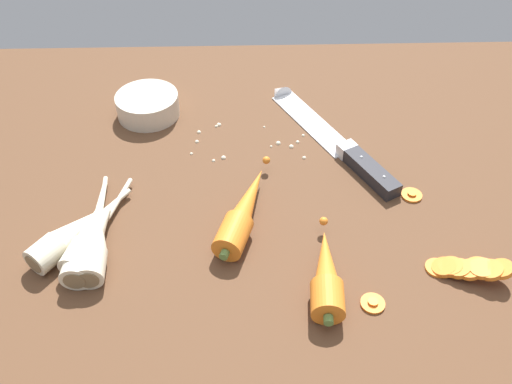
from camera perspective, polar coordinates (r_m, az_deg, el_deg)
name	(u,v)px	position (r cm, az deg, el deg)	size (l,w,h in cm)	color
ground_plane	(256,199)	(85.10, -0.04, -0.78)	(120.00, 90.00, 4.00)	brown
chefs_knife	(326,133)	(94.34, 7.29, 6.11)	(19.26, 32.23, 4.18)	silver
whole_carrot	(244,211)	(77.54, -1.30, -2.03)	(9.22, 20.29, 4.20)	orange
whole_carrot_second	(326,274)	(70.68, 7.33, -8.52)	(5.19, 17.17, 4.20)	orange
parsnip_front	(94,241)	(77.01, -16.51, -4.93)	(4.79, 20.57, 4.00)	beige
parsnip_mid_left	(93,236)	(77.67, -16.64, -4.44)	(7.15, 18.80, 4.00)	beige
parsnip_mid_right	(85,244)	(77.02, -17.36, -5.17)	(4.19, 19.41, 4.00)	beige
parsnip_back	(67,237)	(78.70, -19.07, -4.41)	(12.16, 15.93, 4.00)	beige
carrot_slice_stack	(468,268)	(76.81, 21.18, -7.42)	(10.41, 5.24, 3.72)	orange
carrot_slice_stray_near	(373,303)	(71.21, 12.08, -11.20)	(3.10, 3.10, 0.70)	orange
carrot_slice_stray_mid	(412,194)	(85.83, 15.92, -0.22)	(3.15, 3.15, 0.70)	orange
prep_bowl	(148,104)	(99.71, -11.22, 8.94)	(11.00, 11.00, 4.00)	beige
mince_crumbs	(248,141)	(92.33, -0.86, 5.33)	(19.42, 10.39, 0.84)	beige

